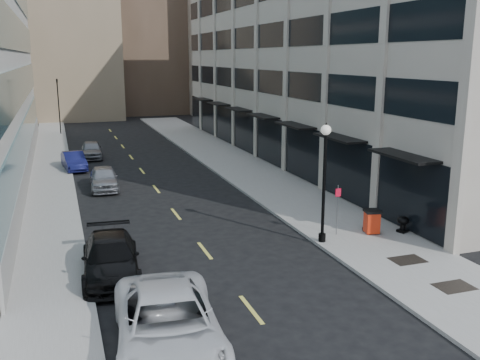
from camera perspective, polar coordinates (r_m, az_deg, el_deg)
ground at (r=17.09m, az=3.60°, el=-16.47°), size 160.00×160.00×0.00m
sidewalk_right at (r=37.18m, az=2.51°, el=0.05°), size 5.00×80.00×0.15m
sidewalk_left at (r=34.73m, az=-19.54°, el=-1.63°), size 3.00×80.00×0.15m
building_right at (r=46.62m, az=10.53°, el=13.52°), size 15.30×46.50×18.25m
skyline_tan_near at (r=81.92m, az=-18.41°, el=16.29°), size 14.00×18.00×28.00m
skyline_stone at (r=83.20m, az=-2.40°, el=14.10°), size 10.00×14.00×20.00m
grate_mid at (r=21.54m, az=21.88°, el=-10.51°), size 1.40×1.00×0.01m
grate_far at (r=23.54m, az=17.44°, el=-8.13°), size 1.40×1.00×0.01m
road_centerline at (r=32.36m, az=-7.98°, el=-2.16°), size 0.15×68.20×0.01m
traffic_signal at (r=61.77m, az=-18.94°, el=9.83°), size 0.66×0.66×6.98m
car_white_van at (r=16.04m, az=-7.68°, el=-15.04°), size 3.57×6.69×1.79m
car_black_pickup at (r=21.59m, az=-13.63°, el=-8.09°), size 2.53×5.42×1.53m
car_silver_sedan at (r=35.64m, az=-14.32°, el=0.19°), size 1.96×4.47×1.50m
car_blue_sedan at (r=42.43m, az=-17.29°, el=1.94°), size 1.91×4.33×1.38m
car_grey_sedan at (r=46.99m, az=-15.54°, el=3.13°), size 1.90×4.34×1.45m
trash_bin at (r=26.33m, az=13.88°, el=-4.23°), size 0.84×0.87×1.16m
lamppost at (r=24.05m, az=8.99°, el=0.77°), size 0.46×0.46×5.49m
sign_post at (r=25.52m, az=10.37°, el=-2.43°), size 0.28×0.06×2.42m
urn_planter at (r=26.93m, az=16.99°, el=-4.36°), size 0.57×0.57×0.79m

